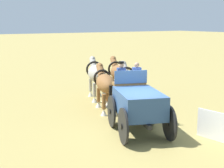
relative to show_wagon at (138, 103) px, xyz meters
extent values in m
plane|color=#9E8C4C|center=(-0.17, 0.06, -1.20)|extent=(220.00, 220.00, 0.00)
cube|color=#2D4C7A|center=(-0.17, 0.06, 0.04)|extent=(2.92, 2.36, 0.93)
cube|color=brown|center=(1.25, -0.47, 0.54)|extent=(1.02, 1.52, 0.12)
cube|color=#2D4C7A|center=(1.62, -0.61, -0.08)|extent=(0.67, 1.26, 0.60)
cube|color=#2D4C7A|center=(0.97, -0.36, 0.88)|extent=(0.55, 1.35, 0.55)
cube|color=black|center=(-0.17, 0.06, -0.53)|extent=(2.65, 1.13, 0.16)
cylinder|color=black|center=(1.09, 0.54, -0.53)|extent=(1.28, 0.55, 1.34)
cylinder|color=black|center=(1.09, 0.54, -0.53)|extent=(0.25, 0.24, 0.20)
cylinder|color=black|center=(0.47, -1.12, -0.53)|extent=(1.28, 0.55, 1.34)
cylinder|color=black|center=(0.47, -1.12, -0.53)|extent=(0.25, 0.24, 0.20)
cylinder|color=black|center=(-0.80, 1.25, -0.53)|extent=(1.28, 0.55, 1.34)
cylinder|color=black|center=(-0.80, 1.25, -0.53)|extent=(0.25, 0.24, 0.20)
cylinder|color=black|center=(-1.42, -0.41, -0.53)|extent=(1.28, 0.55, 1.34)
cylinder|color=black|center=(-1.42, -0.41, -0.53)|extent=(0.25, 0.24, 0.20)
cylinder|color=brown|center=(2.23, -0.84, -0.48)|extent=(2.47, 1.01, 0.10)
cube|color=#BCB293|center=(1.48, -0.19, 0.68)|extent=(0.49, 0.44, 0.16)
cube|color=#334C99|center=(1.37, -0.15, 0.96)|extent=(0.35, 0.42, 0.55)
sphere|color=tan|center=(1.37, -0.15, 1.34)|extent=(0.22, 0.22, 0.22)
cylinder|color=black|center=(1.37, -0.15, 1.47)|extent=(0.24, 0.24, 0.08)
cube|color=#BCB293|center=(1.24, -0.84, 0.68)|extent=(0.49, 0.44, 0.16)
cube|color=#334C99|center=(1.13, -0.79, 0.96)|extent=(0.35, 0.42, 0.55)
sphere|color=tan|center=(1.13, -0.79, 1.34)|extent=(0.22, 0.22, 0.22)
ellipsoid|color=brown|center=(3.30, -0.55, 0.20)|extent=(2.33, 1.58, 0.87)
cylinder|color=brown|center=(4.10, -0.59, -0.53)|extent=(0.18, 0.18, 0.72)
cone|color=silver|center=(4.10, -0.59, -1.04)|extent=(0.30, 0.30, 0.31)
cylinder|color=brown|center=(3.93, -1.04, -0.53)|extent=(0.18, 0.18, 0.72)
cone|color=silver|center=(3.93, -1.04, -1.04)|extent=(0.30, 0.30, 0.31)
cylinder|color=brown|center=(2.68, -0.06, -0.53)|extent=(0.18, 0.18, 0.72)
cone|color=silver|center=(2.68, -0.06, -1.04)|extent=(0.30, 0.30, 0.31)
cylinder|color=brown|center=(2.51, -0.50, -0.53)|extent=(0.18, 0.18, 0.72)
cone|color=silver|center=(2.51, -0.50, -1.04)|extent=(0.30, 0.30, 0.31)
cylinder|color=brown|center=(4.56, -1.02, 0.59)|extent=(1.01, 0.67, 0.81)
ellipsoid|color=brown|center=(4.90, -1.15, 0.85)|extent=(0.65, 0.45, 0.32)
cube|color=silver|center=(5.17, -1.25, 0.85)|extent=(0.09, 0.11, 0.24)
torus|color=black|center=(4.21, -0.89, 0.30)|extent=(0.43, 0.89, 0.91)
cylinder|color=black|center=(2.24, -0.15, -0.10)|extent=(0.14, 0.14, 0.80)
ellipsoid|color=#9E998E|center=(2.85, -1.76, 0.28)|extent=(2.35, 1.64, 0.94)
cylinder|color=#9E998E|center=(3.64, -1.79, -0.50)|extent=(0.18, 0.18, 0.75)
cone|color=silver|center=(3.64, -1.79, -1.04)|extent=(0.30, 0.30, 0.32)
cylinder|color=#9E998E|center=(3.46, -2.27, -0.50)|extent=(0.18, 0.18, 0.75)
cone|color=silver|center=(3.46, -2.27, -1.04)|extent=(0.30, 0.30, 0.32)
cylinder|color=#9E998E|center=(2.23, -1.26, -0.50)|extent=(0.18, 0.18, 0.75)
cone|color=silver|center=(2.23, -1.26, -1.04)|extent=(0.30, 0.30, 0.32)
cylinder|color=#9E998E|center=(2.05, -1.74, -0.50)|extent=(0.18, 0.18, 0.75)
cone|color=silver|center=(2.05, -1.74, -1.04)|extent=(0.30, 0.30, 0.32)
cylinder|color=#9E998E|center=(4.10, -2.23, 0.68)|extent=(1.01, 0.67, 0.81)
ellipsoid|color=#9E998E|center=(4.44, -2.36, 0.93)|extent=(0.65, 0.45, 0.32)
cube|color=silver|center=(4.71, -2.46, 0.93)|extent=(0.09, 0.11, 0.24)
torus|color=black|center=(3.75, -2.10, 0.38)|extent=(0.45, 0.95, 0.96)
cylinder|color=black|center=(1.79, -1.37, -0.02)|extent=(0.14, 0.14, 0.80)
ellipsoid|color=#9E998E|center=(5.74, -1.46, 0.29)|extent=(2.31, 1.65, 0.97)
cylinder|color=#9E998E|center=(6.52, -1.47, -0.50)|extent=(0.18, 0.18, 0.75)
cone|color=silver|center=(6.52, -1.47, -1.04)|extent=(0.30, 0.30, 0.32)
cylinder|color=#9E998E|center=(6.33, -1.97, -0.50)|extent=(0.18, 0.18, 0.75)
cone|color=silver|center=(6.33, -1.97, -1.04)|extent=(0.30, 0.30, 0.32)
cylinder|color=#9E998E|center=(5.14, -0.95, -0.50)|extent=(0.18, 0.18, 0.75)
cone|color=silver|center=(5.14, -0.95, -1.04)|extent=(0.30, 0.30, 0.32)
cylinder|color=#9E998E|center=(4.95, -1.45, -0.50)|extent=(0.18, 0.18, 0.75)
cone|color=silver|center=(4.95, -1.45, -1.04)|extent=(0.30, 0.30, 0.32)
cylinder|color=#9E998E|center=(6.97, -1.92, 0.69)|extent=(1.01, 0.67, 0.81)
ellipsoid|color=#9E998E|center=(7.32, -2.05, 0.95)|extent=(0.65, 0.45, 0.32)
cube|color=silver|center=(7.58, -2.15, 0.95)|extent=(0.09, 0.11, 0.24)
torus|color=black|center=(6.63, -1.79, 0.39)|extent=(0.46, 0.97, 0.99)
cylinder|color=black|center=(4.70, -1.07, -0.01)|extent=(0.14, 0.14, 0.80)
ellipsoid|color=brown|center=(5.28, -2.68, 0.28)|extent=(2.26, 1.58, 0.92)
cylinder|color=brown|center=(6.05, -2.70, -0.49)|extent=(0.18, 0.18, 0.76)
cone|color=silver|center=(6.05, -2.70, -1.04)|extent=(0.30, 0.30, 0.33)
cylinder|color=brown|center=(5.87, -3.17, -0.49)|extent=(0.18, 0.18, 0.76)
cone|color=silver|center=(5.87, -3.17, -1.04)|extent=(0.30, 0.30, 0.33)
cylinder|color=brown|center=(4.69, -2.19, -0.49)|extent=(0.18, 0.18, 0.76)
cone|color=silver|center=(4.69, -2.19, -1.04)|extent=(0.30, 0.30, 0.33)
cylinder|color=brown|center=(4.51, -2.66, -0.49)|extent=(0.18, 0.18, 0.76)
cone|color=silver|center=(4.51, -2.66, -1.04)|extent=(0.30, 0.30, 0.33)
cylinder|color=brown|center=(6.50, -3.13, 0.67)|extent=(1.01, 0.67, 0.81)
ellipsoid|color=brown|center=(6.84, -3.26, 0.93)|extent=(0.65, 0.45, 0.32)
cube|color=silver|center=(7.10, -3.36, 0.93)|extent=(0.09, 0.11, 0.24)
torus|color=black|center=(6.15, -3.00, 0.38)|extent=(0.44, 0.93, 0.94)
cylinder|color=black|center=(4.26, -2.30, -0.02)|extent=(0.14, 0.14, 0.80)
camera|label=1|loc=(-9.91, 7.59, 3.17)|focal=51.68mm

